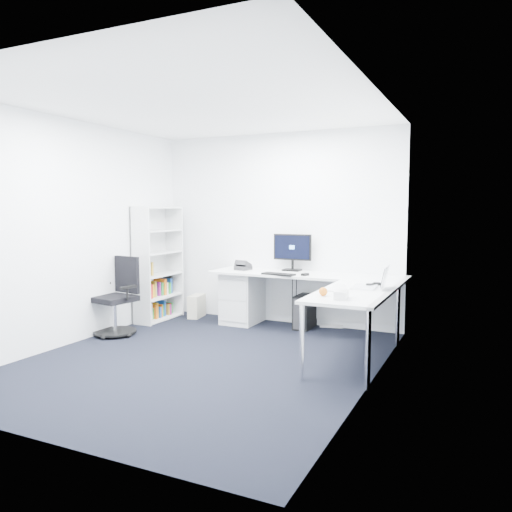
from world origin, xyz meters
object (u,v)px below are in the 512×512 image
at_px(monitor, 292,252).
at_px(laptop, 364,276).
at_px(task_chair, 114,297).
at_px(l_desk, 296,307).
at_px(bookshelf, 158,264).

relative_size(monitor, laptop, 1.49).
bearing_deg(task_chair, monitor, 48.19).
relative_size(l_desk, laptop, 7.13).
bearing_deg(monitor, laptop, -41.05).
height_order(bookshelf, laptop, bookshelf).
bearing_deg(laptop, bookshelf, 165.97).
relative_size(bookshelf, task_chair, 1.65).
xyz_separation_m(task_chair, laptop, (3.14, 0.42, 0.40)).
bearing_deg(laptop, l_desk, 148.32).
height_order(l_desk, task_chair, task_chair).
bearing_deg(monitor, task_chair, -141.36).
relative_size(task_chair, monitor, 1.83).
xyz_separation_m(bookshelf, laptop, (3.16, -0.57, 0.07)).
bearing_deg(l_desk, bookshelf, 178.68).
relative_size(bookshelf, monitor, 3.02).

